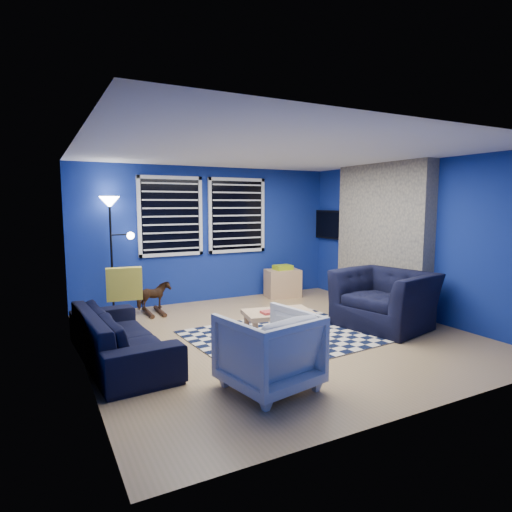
{
  "coord_description": "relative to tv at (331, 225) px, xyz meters",
  "views": [
    {
      "loc": [
        -2.94,
        -4.98,
        1.82
      ],
      "look_at": [
        -0.17,
        0.3,
        1.09
      ],
      "focal_mm": 30.0,
      "sensor_mm": 36.0,
      "label": 1
    }
  ],
  "objects": [
    {
      "name": "window_right",
      "position": [
        -1.9,
        0.46,
        0.2
      ],
      "size": [
        1.17,
        0.06,
        1.42
      ],
      "color": "black",
      "rests_on": "wall_back"
    },
    {
      "name": "fireplace",
      "position": [
        -0.09,
        -1.5,
        -0.2
      ],
      "size": [
        0.65,
        2.0,
        2.5
      ],
      "color": "gray",
      "rests_on": "floor"
    },
    {
      "name": "throw_pillow",
      "position": [
        -4.4,
        -1.5,
        -0.58
      ],
      "size": [
        0.45,
        0.18,
        0.41
      ],
      "primitive_type": "cube",
      "rotation": [
        0.0,
        0.0,
        -0.12
      ],
      "color": "yellow",
      "rests_on": "sofa"
    },
    {
      "name": "armchair_big",
      "position": [
        -0.82,
        -2.37,
        -0.98
      ],
      "size": [
        1.5,
        1.38,
        0.83
      ],
      "primitive_type": "imported",
      "rotation": [
        0.0,
        0.0,
        -1.34
      ],
      "color": "black",
      "rests_on": "floor"
    },
    {
      "name": "ceiling",
      "position": [
        -2.45,
        -2.0,
        1.1
      ],
      "size": [
        5.0,
        5.0,
        0.0
      ],
      "primitive_type": "plane",
      "rotation": [
        3.14,
        0.0,
        0.0
      ],
      "color": "white",
      "rests_on": "wall_back"
    },
    {
      "name": "rocking_horse",
      "position": [
        -3.67,
        -0.04,
        -1.1
      ],
      "size": [
        0.38,
        0.59,
        0.46
      ],
      "primitive_type": "imported",
      "rotation": [
        0.0,
        0.0,
        1.82
      ],
      "color": "#462916",
      "rests_on": "floor"
    },
    {
      "name": "wall_left",
      "position": [
        -4.95,
        -2.0,
        -0.15
      ],
      "size": [
        0.0,
        5.0,
        5.0
      ],
      "primitive_type": "plane",
      "rotation": [
        1.57,
        0.0,
        1.57
      ],
      "color": "navy",
      "rests_on": "floor"
    },
    {
      "name": "window_left",
      "position": [
        -3.2,
        0.46,
        0.2
      ],
      "size": [
        1.17,
        0.06,
        1.42
      ],
      "color": "black",
      "rests_on": "wall_back"
    },
    {
      "name": "wall_right",
      "position": [
        0.05,
        -2.0,
        -0.15
      ],
      "size": [
        0.0,
        5.0,
        5.0
      ],
      "primitive_type": "plane",
      "rotation": [
        1.57,
        0.0,
        -1.57
      ],
      "color": "navy",
      "rests_on": "floor"
    },
    {
      "name": "floor",
      "position": [
        -2.45,
        -2.0,
        -1.4
      ],
      "size": [
        5.0,
        5.0,
        0.0
      ],
      "primitive_type": "plane",
      "color": "tan",
      "rests_on": "ground"
    },
    {
      "name": "tv",
      "position": [
        0.0,
        0.0,
        0.0
      ],
      "size": [
        0.07,
        1.0,
        0.58
      ],
      "color": "black",
      "rests_on": "wall_right"
    },
    {
      "name": "wall_back",
      "position": [
        -2.45,
        0.5,
        -0.15
      ],
      "size": [
        5.0,
        0.0,
        5.0
      ],
      "primitive_type": "plane",
      "rotation": [
        1.57,
        0.0,
        0.0
      ],
      "color": "navy",
      "rests_on": "floor"
    },
    {
      "name": "armchair_bent",
      "position": [
        -3.39,
        -3.45,
        -1.01
      ],
      "size": [
        0.97,
        0.99,
        0.77
      ],
      "primitive_type": "imported",
      "rotation": [
        0.0,
        0.0,
        3.33
      ],
      "color": "gray",
      "rests_on": "floor"
    },
    {
      "name": "coffee_table",
      "position": [
        -2.59,
        -2.26,
        -1.09
      ],
      "size": [
        0.96,
        0.66,
        0.44
      ],
      "rotation": [
        0.0,
        0.0,
        -0.18
      ],
      "color": "tan",
      "rests_on": "rug"
    },
    {
      "name": "rug",
      "position": [
        -2.36,
        -2.09,
        -1.39
      ],
      "size": [
        2.66,
        2.2,
        0.02
      ],
      "primitive_type": "cube",
      "rotation": [
        0.0,
        0.0,
        0.08
      ],
      "color": "black",
      "rests_on": "floor"
    },
    {
      "name": "cabinet",
      "position": [
        -1.08,
        0.11,
        -1.12
      ],
      "size": [
        0.71,
        0.53,
        0.63
      ],
      "rotation": [
        0.0,
        0.0,
        -0.16
      ],
      "color": "tan",
      "rests_on": "floor"
    },
    {
      "name": "floor_lamp",
      "position": [
        -4.24,
        0.25,
        0.19
      ],
      "size": [
        0.53,
        0.33,
        1.94
      ],
      "color": "black",
      "rests_on": "floor"
    },
    {
      "name": "sofa",
      "position": [
        -4.55,
        -1.99,
        -1.1
      ],
      "size": [
        2.13,
        0.96,
        0.61
      ],
      "primitive_type": "imported",
      "rotation": [
        0.0,
        0.0,
        1.64
      ],
      "color": "black",
      "rests_on": "floor"
    }
  ]
}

